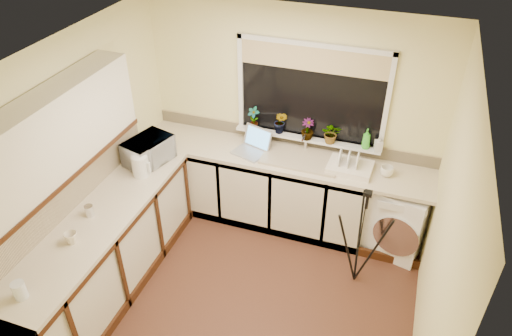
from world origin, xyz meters
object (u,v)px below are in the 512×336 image
object	(u,v)px
microwave	(148,151)
plant_d	(332,133)
steel_jar	(89,211)
plant_a	(254,118)
plant_b	(281,122)
plant_c	(308,129)
dish_rack	(350,167)
cup_back	(387,171)
glass_jug	(19,290)
tripod	(361,238)
soap_bottle_clear	(379,143)
cup_left	(71,238)
kettle	(140,166)
laptop	(253,146)
soap_bottle_green	(366,139)
washing_machine	(399,217)

from	to	relation	value
microwave	plant_d	distance (m)	1.93
steel_jar	plant_a	distance (m)	1.99
plant_b	plant_c	xyz separation A→B (m)	(0.31, -0.02, -0.02)
dish_rack	cup_back	distance (m)	0.37
glass_jug	microwave	world-z (taller)	microwave
glass_jug	tripod	bearing A→B (deg)	38.84
plant_a	soap_bottle_clear	bearing A→B (deg)	-0.17
glass_jug	dish_rack	bearing A→B (deg)	50.39
glass_jug	cup_left	bearing A→B (deg)	90.74
tripod	plant_c	size ratio (longest dim) A/B	4.81
kettle	glass_jug	size ratio (longest dim) A/B	1.52
laptop	soap_bottle_green	distance (m)	1.21
laptop	dish_rack	bearing A→B (deg)	16.79
glass_jug	plant_a	bearing A→B (deg)	71.47
plant_c	cup_back	world-z (taller)	plant_c
steel_jar	plant_b	distance (m)	2.17
tripod	plant_c	bearing A→B (deg)	152.04
laptop	plant_b	world-z (taller)	plant_b
kettle	plant_c	xyz separation A→B (m)	(1.47, 0.99, 0.16)
cup_back	cup_left	xyz separation A→B (m)	(-2.41, -1.86, -0.00)
kettle	washing_machine	bearing A→B (deg)	17.25
steel_jar	laptop	bearing A→B (deg)	55.49
kettle	plant_b	size ratio (longest dim) A/B	0.82
kettle	soap_bottle_clear	world-z (taller)	soap_bottle_clear
glass_jug	cup_left	world-z (taller)	glass_jug
washing_machine	glass_jug	size ratio (longest dim) A/B	5.57
steel_jar	kettle	bearing A→B (deg)	80.67
plant_a	soap_bottle_clear	size ratio (longest dim) A/B	1.52
glass_jug	soap_bottle_clear	bearing A→B (deg)	49.81
glass_jug	microwave	bearing A→B (deg)	89.85
plant_b	washing_machine	bearing A→B (deg)	-8.97
soap_bottle_green	kettle	bearing A→B (deg)	-154.18
glass_jug	microwave	distance (m)	1.92
plant_c	plant_d	size ratio (longest dim) A/B	1.02
tripod	dish_rack	bearing A→B (deg)	131.69
plant_a	cup_left	xyz separation A→B (m)	(-0.91, -2.07, -0.23)
laptop	plant_b	size ratio (longest dim) A/B	1.56
soap_bottle_green	cup_left	xyz separation A→B (m)	(-2.15, -2.08, -0.21)
dish_rack	plant_a	world-z (taller)	plant_a
laptop	soap_bottle_green	xyz separation A→B (m)	(1.17, 0.22, 0.20)
microwave	soap_bottle_green	distance (m)	2.27
washing_machine	soap_bottle_green	world-z (taller)	soap_bottle_green
kettle	steel_jar	size ratio (longest dim) A/B	2.03
dish_rack	plant_d	size ratio (longest dim) A/B	1.96
soap_bottle_clear	soap_bottle_green	bearing A→B (deg)	175.48
microwave	plant_c	bearing A→B (deg)	-47.67
tripod	plant_d	bearing A→B (deg)	140.65
steel_jar	plant_a	xyz separation A→B (m)	(0.97, 1.72, 0.23)
soap_bottle_green	washing_machine	bearing A→B (deg)	-24.49
cup_left	microwave	bearing A→B (deg)	89.42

